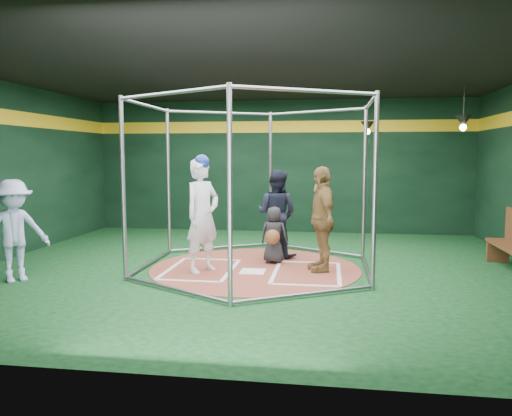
# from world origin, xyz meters

# --- Properties ---
(room_shell) EXTENTS (10.10, 9.10, 3.53)m
(room_shell) POSITION_xyz_m (0.00, 0.01, 1.75)
(room_shell) COLOR #0B3414
(room_shell) RESTS_ON ground
(clay_disc) EXTENTS (3.80, 3.80, 0.01)m
(clay_disc) POSITION_xyz_m (0.00, 0.00, 0.01)
(clay_disc) COLOR brown
(clay_disc) RESTS_ON ground
(home_plate) EXTENTS (0.43, 0.43, 0.01)m
(home_plate) POSITION_xyz_m (0.00, -0.30, 0.02)
(home_plate) COLOR white
(home_plate) RESTS_ON clay_disc
(batter_box_left) EXTENTS (1.17, 1.77, 0.01)m
(batter_box_left) POSITION_xyz_m (-0.95, -0.25, 0.02)
(batter_box_left) COLOR white
(batter_box_left) RESTS_ON clay_disc
(batter_box_right) EXTENTS (1.17, 1.77, 0.01)m
(batter_box_right) POSITION_xyz_m (0.95, -0.25, 0.02)
(batter_box_right) COLOR white
(batter_box_right) RESTS_ON clay_disc
(batting_cage) EXTENTS (4.05, 4.67, 3.00)m
(batting_cage) POSITION_xyz_m (-0.00, -0.00, 1.50)
(batting_cage) COLOR gray
(batting_cage) RESTS_ON ground
(pendant_lamp_near) EXTENTS (0.34, 0.34, 0.90)m
(pendant_lamp_near) POSITION_xyz_m (2.20, 3.60, 2.74)
(pendant_lamp_near) COLOR black
(pendant_lamp_near) RESTS_ON room_shell
(pendant_lamp_far) EXTENTS (0.34, 0.34, 0.90)m
(pendant_lamp_far) POSITION_xyz_m (4.00, 2.00, 2.74)
(pendant_lamp_far) COLOR black
(pendant_lamp_far) RESTS_ON room_shell
(batter_figure) EXTENTS (0.79, 0.87, 2.06)m
(batter_figure) POSITION_xyz_m (-0.87, -0.39, 1.03)
(batter_figure) COLOR silver
(batter_figure) RESTS_ON clay_disc
(visitor_leopard) EXTENTS (0.73, 1.17, 1.85)m
(visitor_leopard) POSITION_xyz_m (1.19, -0.01, 0.94)
(visitor_leopard) COLOR tan
(visitor_leopard) RESTS_ON clay_disc
(catcher_figure) EXTENTS (0.57, 0.60, 1.08)m
(catcher_figure) POSITION_xyz_m (0.29, 0.47, 0.55)
(catcher_figure) COLOR black
(catcher_figure) RESTS_ON clay_disc
(umpire) EXTENTS (1.02, 0.90, 1.75)m
(umpire) POSITION_xyz_m (0.28, 1.08, 0.89)
(umpire) COLOR black
(umpire) RESTS_ON clay_disc
(bystander_blue) EXTENTS (1.18, 1.21, 1.67)m
(bystander_blue) POSITION_xyz_m (-3.74, -1.46, 0.83)
(bystander_blue) COLOR #AEBFE6
(bystander_blue) RESTS_ON ground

